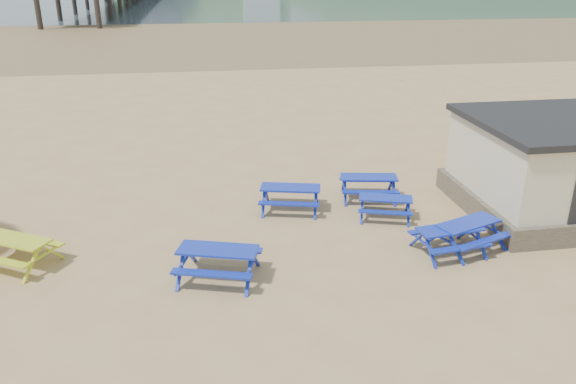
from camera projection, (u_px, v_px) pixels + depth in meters
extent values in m
plane|color=tan|center=(268.00, 243.00, 16.65)|extent=(400.00, 400.00, 0.00)
plane|color=olive|center=(211.00, 35.00, 67.02)|extent=(400.00, 400.00, 0.00)
cube|color=#0900B1|center=(290.00, 188.00, 18.67)|extent=(2.10, 1.22, 0.05)
cube|color=#0900B1|center=(292.00, 189.00, 19.39)|extent=(1.99, 0.74, 0.05)
cube|color=#0900B1|center=(289.00, 204.00, 18.17)|extent=(1.99, 0.74, 0.05)
cube|color=#0900B1|center=(386.00, 198.00, 18.12)|extent=(1.82, 1.13, 0.05)
cube|color=#0900B1|center=(385.00, 199.00, 18.74)|extent=(1.70, 0.73, 0.05)
cube|color=#0900B1|center=(385.00, 212.00, 17.70)|extent=(1.70, 0.73, 0.05)
cube|color=#0900B1|center=(369.00, 177.00, 19.61)|extent=(2.06, 1.09, 0.05)
cube|color=#0900B1|center=(366.00, 179.00, 20.33)|extent=(1.97, 0.61, 0.05)
cube|color=#0900B1|center=(371.00, 192.00, 19.12)|extent=(1.97, 0.61, 0.05)
cube|color=#0900B1|center=(218.00, 250.00, 14.50)|extent=(2.21, 1.37, 0.06)
cube|color=#0900B1|center=(225.00, 248.00, 15.25)|extent=(2.06, 0.88, 0.06)
cube|color=#0900B1|center=(211.00, 274.00, 13.99)|extent=(2.06, 0.88, 0.06)
cube|color=#0900B1|center=(450.00, 229.00, 15.84)|extent=(1.94, 0.97, 0.05)
cube|color=#0900B1|center=(438.00, 229.00, 16.49)|extent=(1.87, 0.51, 0.05)
cube|color=#0900B1|center=(461.00, 248.00, 15.40)|extent=(1.87, 0.51, 0.05)
cube|color=#0900B1|center=(468.00, 223.00, 16.12)|extent=(2.08, 1.40, 0.05)
cube|color=#0900B1|center=(451.00, 224.00, 16.75)|extent=(1.91, 0.94, 0.05)
cube|color=#0900B1|center=(485.00, 241.00, 15.71)|extent=(1.91, 0.94, 0.05)
cube|color=#B5D52E|center=(15.00, 240.00, 15.16)|extent=(2.03, 1.60, 0.05)
cube|color=#B5D52E|center=(35.00, 240.00, 15.82)|extent=(1.79, 1.19, 0.05)
cube|color=#665B4C|center=(572.00, 199.00, 18.96)|extent=(7.40, 5.40, 0.70)
ellipsoid|color=#2D4C1E|center=(408.00, 10.00, 244.15)|extent=(264.00, 144.00, 108.00)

